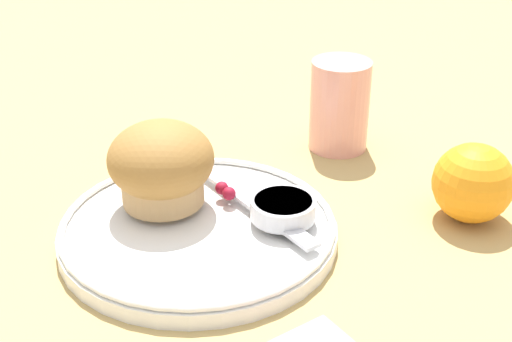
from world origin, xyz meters
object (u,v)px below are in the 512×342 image
(muffin, at_px, (161,165))
(butter_knife, at_px, (245,198))
(orange_fruit, at_px, (473,183))
(juice_glass, at_px, (340,105))

(muffin, relative_size, butter_knife, 0.48)
(orange_fruit, xyz_separation_m, juice_glass, (-0.18, -0.00, 0.01))
(muffin, xyz_separation_m, orange_fruit, (0.15, 0.23, -0.02))
(butter_knife, distance_m, orange_fruit, 0.20)
(muffin, height_order, butter_knife, muffin)
(juice_glass, bearing_deg, butter_knife, -68.41)
(muffin, distance_m, butter_knife, 0.08)
(orange_fruit, bearing_deg, juice_glass, -179.36)
(juice_glass, bearing_deg, orange_fruit, 0.64)
(muffin, xyz_separation_m, juice_glass, (-0.03, 0.23, -0.01))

